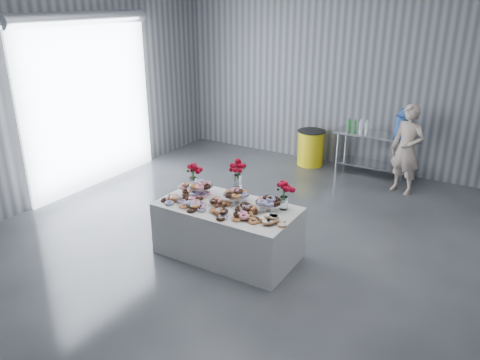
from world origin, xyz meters
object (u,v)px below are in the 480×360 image
(display_table, at_px, (228,231))
(prep_table, at_px, (373,147))
(person, at_px, (407,149))
(trash_barrel, at_px, (311,148))
(water_jug, at_px, (402,124))

(display_table, relative_size, prep_table, 1.27)
(person, bearing_deg, trash_barrel, -175.39)
(prep_table, xyz_separation_m, trash_barrel, (-1.33, -0.00, -0.24))
(prep_table, distance_m, trash_barrel, 1.35)
(prep_table, height_order, person, person)
(water_jug, xyz_separation_m, person, (0.24, -0.52, -0.32))
(display_table, bearing_deg, water_jug, 72.45)
(water_jug, height_order, trash_barrel, water_jug)
(display_table, relative_size, trash_barrel, 2.50)
(prep_table, bearing_deg, person, -35.07)
(prep_table, bearing_deg, display_table, -101.04)
(prep_table, height_order, trash_barrel, prep_table)
(prep_table, height_order, water_jug, water_jug)
(prep_table, xyz_separation_m, person, (0.74, -0.52, 0.21))
(prep_table, distance_m, person, 0.93)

